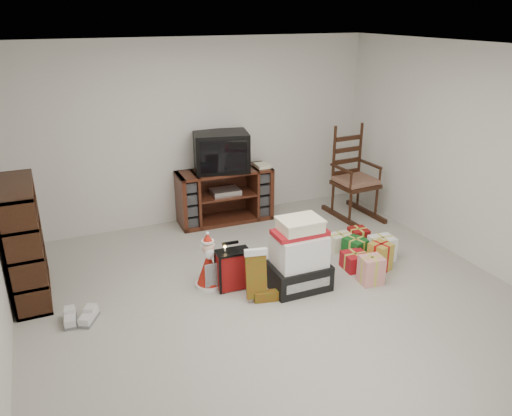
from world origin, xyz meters
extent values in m
cube|color=#B9B4A9|center=(0.00, 0.00, -0.01)|extent=(5.00, 5.00, 0.01)
cube|color=white|center=(0.00, 0.00, 2.50)|extent=(5.00, 5.00, 0.01)
cube|color=white|center=(0.00, 2.50, 1.25)|extent=(5.00, 0.01, 2.50)
cube|color=white|center=(0.00, -2.50, 1.25)|extent=(5.00, 0.01, 2.50)
cube|color=white|center=(2.50, 0.00, 1.25)|extent=(0.01, 5.00, 2.50)
cube|color=#472314|center=(0.26, 2.23, 0.38)|extent=(1.33, 0.51, 0.75)
cube|color=#AFAFB1|center=(0.26, 2.21, 0.45)|extent=(0.40, 0.29, 0.08)
cube|color=#331B0D|center=(-2.30, 1.18, 0.62)|extent=(0.34, 1.01, 1.23)
cube|color=#331B0D|center=(2.03, 1.63, 0.49)|extent=(0.57, 0.55, 0.05)
cube|color=#89604A|center=(2.03, 1.63, 0.56)|extent=(0.53, 0.51, 0.06)
cube|color=#331B0D|center=(2.03, 1.87, 0.94)|extent=(0.46, 0.09, 0.84)
cube|color=#331B0D|center=(2.03, 1.63, 0.03)|extent=(0.60, 0.93, 0.06)
cube|color=black|center=(0.34, 0.18, 0.14)|extent=(0.63, 0.46, 0.28)
cube|color=white|center=(0.34, 0.18, 0.45)|extent=(0.53, 0.41, 0.34)
cube|color=#AA131B|center=(0.34, 0.18, 0.65)|extent=(0.57, 0.31, 0.05)
cube|color=#F6F0C9|center=(0.34, 0.18, 0.73)|extent=(0.43, 0.33, 0.11)
cube|color=maroon|center=(-0.31, 0.45, 0.22)|extent=(0.35, 0.20, 0.45)
cube|color=black|center=(-0.31, 0.53, 0.51)|extent=(0.18, 0.04, 0.03)
ellipsoid|color=brown|center=(0.54, 0.35, 0.13)|extent=(0.26, 0.22, 0.27)
sphere|color=brown|center=(0.54, 0.31, 0.29)|extent=(0.17, 0.17, 0.17)
cone|color=#B62013|center=(0.32, 0.63, 0.18)|extent=(0.25, 0.25, 0.36)
sphere|color=beige|center=(0.32, 0.63, 0.40)|extent=(0.12, 0.12, 0.12)
cone|color=#B62013|center=(0.32, 0.63, 0.50)|extent=(0.11, 0.11, 0.09)
cylinder|color=silver|center=(0.45, 0.54, 0.37)|extent=(0.02, 0.02, 0.11)
cone|color=#B62013|center=(-0.54, 0.60, 0.21)|extent=(0.29, 0.29, 0.42)
sphere|color=beige|center=(-0.54, 0.60, 0.47)|extent=(0.14, 0.14, 0.14)
cone|color=#B62013|center=(-0.54, 0.60, 0.58)|extent=(0.13, 0.13, 0.10)
cylinder|color=silver|center=(-0.39, 0.48, 0.43)|extent=(0.02, 0.02, 0.13)
cube|color=silver|center=(-1.99, 0.45, 0.05)|extent=(0.13, 0.27, 0.10)
cube|color=silver|center=(-1.82, 0.45, 0.05)|extent=(0.23, 0.29, 0.10)
cube|color=#AA131B|center=(1.14, 0.30, 0.13)|extent=(0.25, 0.25, 0.25)
cube|color=#165B21|center=(1.33, 0.54, 0.13)|extent=(0.25, 0.25, 0.25)
cube|color=gold|center=(1.38, 0.15, 0.13)|extent=(0.25, 0.25, 0.25)
cube|color=white|center=(1.09, -0.04, 0.13)|extent=(0.25, 0.25, 0.25)
cube|color=white|center=(1.57, 0.35, 0.13)|extent=(0.25, 0.25, 0.25)
cube|color=maroon|center=(1.53, 0.73, 0.13)|extent=(0.25, 0.25, 0.25)
cube|color=#F6F0C9|center=(1.28, 0.78, 0.13)|extent=(0.25, 0.25, 0.25)
cube|color=black|center=(0.23, 2.25, 1.02)|extent=(0.81, 0.65, 0.53)
cube|color=black|center=(0.23, 1.99, 1.02)|extent=(0.61, 0.15, 0.43)
camera|label=1|loc=(-1.98, -3.97, 2.82)|focal=35.00mm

